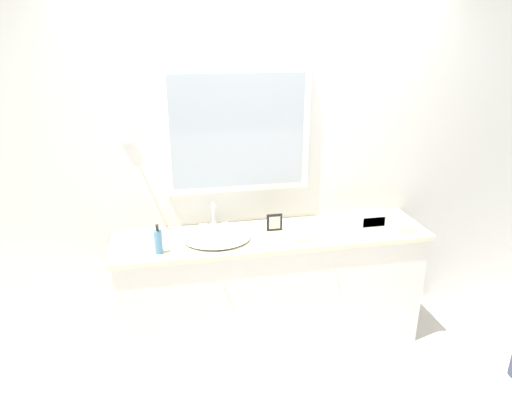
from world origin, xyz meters
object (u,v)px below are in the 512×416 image
object	(u,v)px
sink_basin	(217,237)
appliance_box	(370,219)
soap_bottle	(158,241)
picture_frame	(274,222)

from	to	relation	value
sink_basin	appliance_box	size ratio (longest dim) A/B	1.97
soap_bottle	appliance_box	bearing A→B (deg)	5.89
soap_bottle	picture_frame	distance (m)	0.82
soap_bottle	sink_basin	bearing A→B (deg)	18.66
soap_bottle	appliance_box	xyz separation A→B (m)	(1.50, 0.15, -0.03)
sink_basin	appliance_box	world-z (taller)	sink_basin
sink_basin	soap_bottle	distance (m)	0.41
sink_basin	soap_bottle	bearing A→B (deg)	-161.34
soap_bottle	picture_frame	bearing A→B (deg)	13.89
soap_bottle	picture_frame	world-z (taller)	soap_bottle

